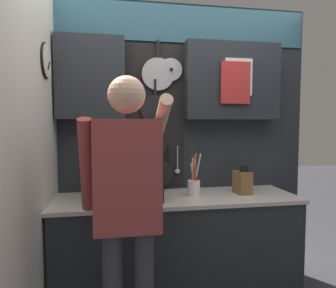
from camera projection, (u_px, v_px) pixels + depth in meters
base_cabinet_counter at (177, 251)px, 2.44m from camera, size 1.94×0.60×0.89m
back_wall_unit at (173, 120)px, 2.63m from camera, size 2.51×0.23×2.51m
side_wall at (32, 159)px, 1.81m from camera, size 0.07×1.60×2.51m
microwave at (128, 180)px, 2.33m from camera, size 0.51×0.40×0.29m
knife_block at (242, 182)px, 2.50m from camera, size 0.13×0.16×0.25m
utensil_crock at (194, 185)px, 2.43m from camera, size 0.11×0.10×0.35m
person at (128, 197)px, 1.74m from camera, size 0.54×0.63×1.75m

